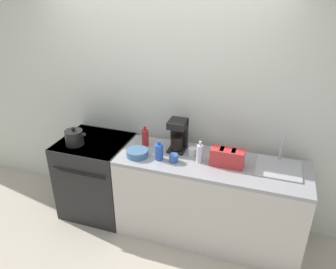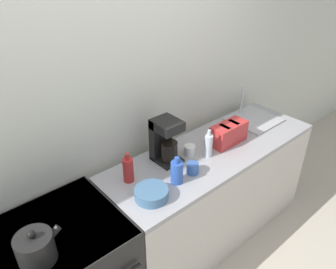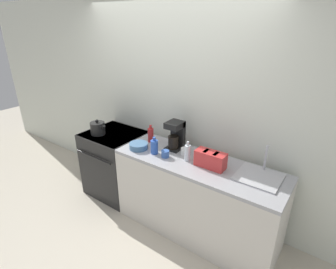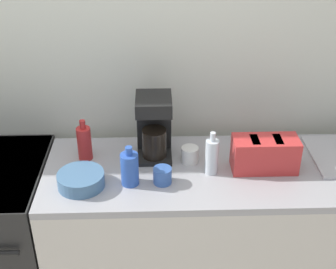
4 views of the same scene
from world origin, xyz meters
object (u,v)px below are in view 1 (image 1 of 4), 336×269
at_px(cup_blue, 174,158).
at_px(cup_white, 192,152).
at_px(stove, 97,175).
at_px(toaster, 227,157).
at_px(bottle_clear, 200,153).
at_px(bowl, 137,153).
at_px(bottle_blue, 159,152).
at_px(coffee_maker, 178,134).
at_px(kettle, 74,137).
at_px(bottle_red, 145,138).

relative_size(cup_blue, cup_white, 1.01).
relative_size(stove, toaster, 2.89).
bearing_deg(bottle_clear, bowl, -171.56).
distance_m(cup_blue, cup_white, 0.22).
relative_size(bottle_blue, bowl, 0.91).
height_order(bottle_blue, bowl, bottle_blue).
bearing_deg(coffee_maker, toaster, -16.03).
bearing_deg(cup_blue, bottle_blue, -179.49).
distance_m(kettle, toaster, 1.60).
xyz_separation_m(coffee_maker, bottle_blue, (-0.11, -0.25, -0.09)).
distance_m(bottle_clear, cup_white, 0.15).
bearing_deg(kettle, bottle_clear, 3.41).
bearing_deg(bottle_clear, stove, 177.55).
xyz_separation_m(cup_blue, cup_white, (0.14, 0.17, 0.00)).
xyz_separation_m(coffee_maker, cup_white, (0.18, -0.08, -0.13)).
relative_size(bottle_blue, bottle_clear, 0.90).
distance_m(coffee_maker, bottle_blue, 0.29).
bearing_deg(cup_white, cup_blue, -128.97).
bearing_deg(coffee_maker, cup_blue, -81.96).
bearing_deg(bottle_clear, coffee_maker, 147.20).
relative_size(coffee_maker, cup_blue, 3.84).
height_order(bottle_blue, bottle_red, bottle_red).
relative_size(bottle_red, bowl, 1.00).
bearing_deg(bottle_clear, cup_white, 134.82).
bearing_deg(coffee_maker, cup_white, -24.09).
bearing_deg(cup_blue, bottle_red, 150.10).
bearing_deg(bottle_red, toaster, -7.86).
distance_m(kettle, coffee_maker, 1.10).
relative_size(kettle, cup_white, 2.77).
xyz_separation_m(bottle_red, bowl, (0.01, -0.23, -0.06)).
xyz_separation_m(stove, bottle_clear, (1.19, -0.05, 0.53)).
xyz_separation_m(bottle_blue, cup_blue, (0.15, 0.00, -0.04)).
bearing_deg(bottle_blue, stove, 170.88).
distance_m(kettle, bottle_blue, 0.95).
relative_size(toaster, cup_white, 3.66).
xyz_separation_m(toaster, bowl, (-0.87, -0.11, -0.05)).
relative_size(bottle_blue, cup_blue, 2.29).
distance_m(coffee_maker, bottle_red, 0.36).
distance_m(stove, bottle_blue, 0.97).
bearing_deg(bottle_red, bottle_blue, -43.59).
bearing_deg(bottle_red, bowl, -88.06).
height_order(toaster, cup_white, toaster).
bearing_deg(cup_white, bowl, -160.06).
distance_m(cup_blue, bowl, 0.38).
height_order(kettle, cup_white, kettle).
height_order(kettle, bowl, kettle).
relative_size(bottle_clear, bowl, 1.02).
xyz_separation_m(bottle_blue, bottle_red, (-0.23, 0.22, 0.01)).
relative_size(stove, bowl, 4.17).
bearing_deg(bowl, coffee_maker, 38.01).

